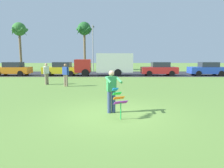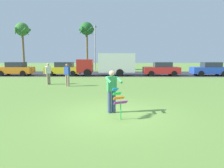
# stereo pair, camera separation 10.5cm
# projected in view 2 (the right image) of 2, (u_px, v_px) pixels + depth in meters

# --- Properties ---
(ground_plane) EXTENTS (120.00, 120.00, 0.00)m
(ground_plane) POSITION_uv_depth(u_px,v_px,m) (114.00, 114.00, 8.12)
(ground_plane) COLOR olive
(road_strip) EXTENTS (120.00, 8.00, 0.01)m
(road_strip) POSITION_uv_depth(u_px,v_px,m) (115.00, 74.00, 26.39)
(road_strip) COLOR #2D2D33
(road_strip) RESTS_ON ground
(person_kite_flyer) EXTENTS (0.70, 0.76, 1.73)m
(person_kite_flyer) POSITION_uv_depth(u_px,v_px,m) (112.00, 90.00, 8.15)
(person_kite_flyer) COLOR #384772
(person_kite_flyer) RESTS_ON ground
(kite_held) EXTENTS (0.59, 0.72, 1.11)m
(kite_held) POSITION_uv_depth(u_px,v_px,m) (119.00, 99.00, 7.46)
(kite_held) COLOR blue
(kite_held) RESTS_ON ground
(parked_car_orange) EXTENTS (4.24, 1.91, 1.60)m
(parked_car_orange) POSITION_uv_depth(u_px,v_px,m) (15.00, 69.00, 24.07)
(parked_car_orange) COLOR orange
(parked_car_orange) RESTS_ON ground
(parked_car_yellow) EXTENTS (4.21, 1.85, 1.60)m
(parked_car_yellow) POSITION_uv_depth(u_px,v_px,m) (63.00, 69.00, 23.99)
(parked_car_yellow) COLOR yellow
(parked_car_yellow) RESTS_ON ground
(parked_truck_red_cab) EXTENTS (6.76, 2.27, 2.62)m
(parked_truck_red_cab) POSITION_uv_depth(u_px,v_px,m) (109.00, 64.00, 23.82)
(parked_truck_red_cab) COLOR #B2231E
(parked_truck_red_cab) RESTS_ON ground
(parked_car_red) EXTENTS (4.20, 1.84, 1.60)m
(parked_car_red) POSITION_uv_depth(u_px,v_px,m) (161.00, 69.00, 23.83)
(parked_car_red) COLOR red
(parked_car_red) RESTS_ON ground
(parked_car_blue) EXTENTS (4.21, 1.86, 1.60)m
(parked_car_blue) POSITION_uv_depth(u_px,v_px,m) (210.00, 69.00, 23.74)
(parked_car_blue) COLOR #2347B7
(parked_car_blue) RESTS_ON ground
(palm_tree_left_near) EXTENTS (2.58, 2.71, 7.59)m
(palm_tree_left_near) POSITION_uv_depth(u_px,v_px,m) (22.00, 31.00, 32.17)
(palm_tree_left_near) COLOR brown
(palm_tree_left_near) RESTS_ON ground
(palm_tree_right_near) EXTENTS (2.58, 2.71, 7.72)m
(palm_tree_right_near) POSITION_uv_depth(u_px,v_px,m) (87.00, 31.00, 32.40)
(palm_tree_right_near) COLOR brown
(palm_tree_right_near) RESTS_ON ground
(streetlight_pole) EXTENTS (0.24, 1.65, 7.00)m
(streetlight_pole) POSITION_uv_depth(u_px,v_px,m) (95.00, 45.00, 30.94)
(streetlight_pole) COLOR #9E9EA3
(streetlight_pole) RESTS_ON ground
(person_walker_near) EXTENTS (0.37, 0.51, 1.73)m
(person_walker_near) POSITION_uv_depth(u_px,v_px,m) (48.00, 73.00, 16.44)
(person_walker_near) COLOR gray
(person_walker_near) RESTS_ON ground
(person_walker_far) EXTENTS (0.54, 0.33, 1.73)m
(person_walker_far) POSITION_uv_depth(u_px,v_px,m) (67.00, 74.00, 15.38)
(person_walker_far) COLOR gray
(person_walker_far) RESTS_ON ground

